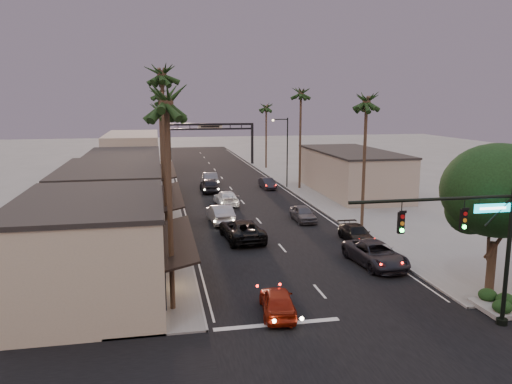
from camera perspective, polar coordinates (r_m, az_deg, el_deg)
name	(u,v)px	position (r m, az deg, el deg)	size (l,w,h in m)	color
ground	(238,197)	(58.44, -2.04, -0.57)	(200.00, 200.00, 0.00)	slate
road	(232,190)	(63.30, -2.77, 0.27)	(14.00, 120.00, 0.02)	black
cross_street	(400,384)	(22.00, 16.10, -20.36)	(80.00, 12.00, 0.02)	black
sidewalk_left	(156,183)	(69.53, -11.40, 1.04)	(5.00, 92.00, 0.12)	slate
sidewalk_right	(290,179)	(71.98, 3.90, 1.54)	(5.00, 92.00, 0.12)	slate
storefront_near	(92,250)	(30.09, -18.26, -6.27)	(8.00, 12.00, 5.50)	#B5A98A
storefront_mid	(112,202)	(43.63, -16.11, -1.07)	(8.00, 14.00, 5.50)	gray
storefront_far	(124,177)	(59.40, -14.86, 1.71)	(8.00, 16.00, 5.00)	#B5A98A
storefront_dist	(133,152)	(82.14, -13.92, 4.42)	(8.00, 20.00, 6.00)	gray
building_right	(352,173)	(61.79, 10.87, 2.19)	(8.00, 18.00, 5.00)	gray
traffic_signal	(475,229)	(26.12, 23.79, -3.85)	(8.51, 0.22, 7.80)	black
corner_tree	(499,194)	(30.88, 26.05, -0.24)	(6.20, 6.20, 8.80)	#38281C
planter	(499,311)	(30.47, 26.04, -12.09)	(2.20, 2.60, 0.24)	gray
arch	(210,133)	(87.30, -5.25, 6.68)	(15.20, 0.40, 7.27)	black
streetlight_right	(285,147)	(63.97, 3.36, 5.19)	(2.13, 0.30, 9.00)	black
streetlight_left	(172,141)	(74.90, -9.56, 5.82)	(2.13, 0.30, 9.00)	black
palm_la	(166,94)	(25.65, -10.23, 10.98)	(3.20, 3.20, 13.20)	#38281C
palm_lb	(162,70)	(38.72, -10.73, 13.59)	(3.20, 3.20, 15.20)	#38281C
palm_lc	(161,107)	(52.65, -10.81, 9.51)	(3.20, 3.20, 12.20)	#38281C
palm_ld	(159,91)	(71.66, -11.03, 11.25)	(3.20, 3.20, 14.20)	#38281C
palm_ra	(367,97)	(44.35, 12.55, 10.58)	(3.20, 3.20, 13.20)	#38281C
palm_rb	(301,90)	(63.20, 5.16, 11.53)	(3.20, 3.20, 14.20)	#38281C
palm_rc	(266,105)	(82.58, 1.18, 9.94)	(3.20, 3.20, 12.20)	#38281C
palm_far	(160,99)	(94.65, -10.92, 10.41)	(3.20, 3.20, 13.20)	#38281C
oncoming_red	(278,301)	(26.85, 2.49, -12.39)	(1.69, 4.20, 1.43)	maroon
oncoming_pickup	(242,230)	(40.40, -1.64, -4.31)	(2.85, 6.18, 1.72)	black
oncoming_silver	(220,214)	(46.07, -4.10, -2.49)	(1.81, 5.20, 1.71)	gray
oncoming_white	(226,198)	(53.93, -3.43, -0.69)	(2.15, 5.28, 1.53)	white
oncoming_dgrey	(209,185)	(61.66, -5.37, 0.77)	(2.03, 5.04, 1.72)	black
oncoming_grey_far	(210,178)	(67.13, -5.29, 1.55)	(1.79, 5.13, 1.69)	#55565B
curbside_near	(376,254)	(35.25, 13.50, -6.91)	(2.66, 5.77, 1.60)	black
curbside_black	(356,234)	(40.60, 11.41, -4.71)	(1.89, 4.64, 1.35)	black
curbside_grey	(303,214)	(46.79, 5.39, -2.47)	(1.72, 4.28, 1.46)	#48484D
curbside_far	(267,183)	(63.90, 1.32, 0.99)	(1.42, 4.08, 1.34)	black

